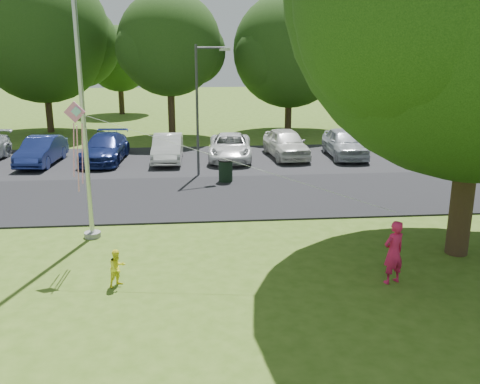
{
  "coord_description": "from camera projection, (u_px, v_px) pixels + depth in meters",
  "views": [
    {
      "loc": [
        -0.43,
        -10.72,
        5.79
      ],
      "look_at": [
        0.94,
        4.0,
        1.6
      ],
      "focal_mm": 40.0,
      "sensor_mm": 36.0,
      "label": 1
    }
  ],
  "objects": [
    {
      "name": "ground",
      "position": [
        214.0,
        311.0,
        11.89
      ],
      "size": [
        120.0,
        120.0,
        0.0
      ],
      "primitive_type": "plane",
      "color": "#3E5F19",
      "rests_on": "ground"
    },
    {
      "name": "park_road",
      "position": [
        203.0,
        197.0,
        20.5
      ],
      "size": [
        60.0,
        6.0,
        0.06
      ],
      "primitive_type": "cube",
      "color": "black",
      "rests_on": "ground"
    },
    {
      "name": "parking_strip",
      "position": [
        200.0,
        160.0,
        26.73
      ],
      "size": [
        42.0,
        7.0,
        0.06
      ],
      "primitive_type": "cube",
      "color": "black",
      "rests_on": "ground"
    },
    {
      "name": "flagpole",
      "position": [
        82.0,
        100.0,
        15.23
      ],
      "size": [
        0.5,
        0.5,
        10.0
      ],
      "color": "#B7BABF",
      "rests_on": "ground"
    },
    {
      "name": "street_lamp",
      "position": [
        202.0,
        99.0,
        22.91
      ],
      "size": [
        1.53,
        0.68,
        5.66
      ],
      "rotation": [
        0.0,
        0.0,
        0.35
      ],
      "color": "#3F3F44",
      "rests_on": "ground"
    },
    {
      "name": "trash_can",
      "position": [
        226.0,
        171.0,
        22.53
      ],
      "size": [
        0.62,
        0.62,
        0.99
      ],
      "rotation": [
        0.0,
        0.0,
        -0.17
      ],
      "color": "black",
      "rests_on": "ground"
    },
    {
      "name": "tree_row",
      "position": [
        220.0,
        42.0,
        33.68
      ],
      "size": [
        64.35,
        11.94,
        10.88
      ],
      "color": "#332316",
      "rests_on": "ground"
    },
    {
      "name": "horizon_trees",
      "position": [
        244.0,
        60.0,
        43.53
      ],
      "size": [
        77.46,
        7.2,
        7.02
      ],
      "color": "#332316",
      "rests_on": "ground"
    },
    {
      "name": "parked_cars",
      "position": [
        203.0,
        146.0,
        26.56
      ],
      "size": [
        23.78,
        5.21,
        1.45
      ],
      "color": "#B2B7BF",
      "rests_on": "ground"
    },
    {
      "name": "woman",
      "position": [
        394.0,
        252.0,
        13.07
      ],
      "size": [
        0.69,
        0.57,
        1.62
      ],
      "primitive_type": "imported",
      "rotation": [
        0.0,
        0.0,
        3.51
      ],
      "color": "#DB1D56",
      "rests_on": "ground"
    },
    {
      "name": "child_yellow",
      "position": [
        117.0,
        268.0,
        12.99
      ],
      "size": [
        0.57,
        0.57,
        0.94
      ],
      "primitive_type": "imported",
      "rotation": [
        0.0,
        0.0,
        0.78
      ],
      "color": "#FFF728",
      "rests_on": "ground"
    },
    {
      "name": "kite",
      "position": [
        87.0,
        132.0,
        13.69
      ],
      "size": [
        8.09,
        2.47,
        2.49
      ],
      "rotation": [
        0.0,
        0.0,
        -0.07
      ],
      "color": "pink",
      "rests_on": "ground"
    }
  ]
}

